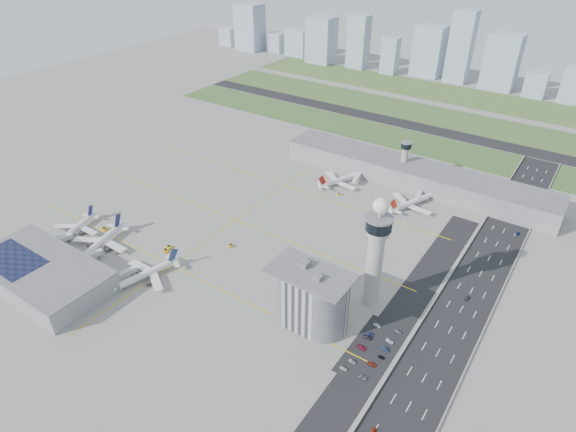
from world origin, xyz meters
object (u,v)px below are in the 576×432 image
Objects in this scene: airplane_near_b at (98,240)px; car_lot_6 at (363,377)px; car_lot_11 at (398,332)px; jet_bridge_near_2 at (114,281)px; jet_bridge_near_1 at (81,263)px; tug_3 at (231,245)px; car_lot_3 at (368,337)px; car_hw_0 at (373,431)px; tug_0 at (104,229)px; car_lot_1 at (352,361)px; airplane_near_a at (75,226)px; tug_4 at (339,194)px; jet_bridge_far_0 at (360,176)px; tug_1 at (169,247)px; car_lot_8 at (381,357)px; control_tower at (376,249)px; car_lot_5 at (377,325)px; car_hw_1 at (467,298)px; car_hw_4 at (513,191)px; airplane_far_b at (412,199)px; car_lot_2 at (362,348)px; jet_bridge_near_0 at (51,246)px; car_lot_4 at (370,334)px; car_lot_7 at (372,364)px; tug_2 at (166,250)px; car_lot_0 at (343,368)px; tug_5 at (374,217)px; car_hw_2 at (517,234)px; airplane_near_c at (145,271)px; car_lot_10 at (390,341)px; jet_bridge_far_1 at (420,193)px; car_lot_9 at (385,349)px; admin_building at (309,297)px; secondary_tower at (405,158)px.

airplane_near_b is 10.79× the size of car_lot_6.
jet_bridge_near_2 is at bearing 120.80° from car_lot_11.
jet_bridge_near_1 is 4.53× the size of tug_3.
car_hw_0 is (24.41, -45.03, -0.00)m from car_lot_3.
car_lot_1 is at bearing -23.44° from tug_0.
car_lot_3 reaches higher than car_lot_1.
tug_4 is (118.52, 141.08, -4.52)m from airplane_near_a.
jet_bridge_far_0 reaches higher than tug_0.
car_lot_8 is at bearing 80.97° from tug_1.
control_tower is 172.69m from jet_bridge_near_1.
car_lot_3 is at bearing -178.35° from car_lot_5.
car_hw_1 is at bearing 102.22° from tug_1.
airplane_far_b is at bearing -131.71° from car_hw_4.
airplane_far_b is at bearing 18.90° from car_lot_2.
jet_bridge_near_0 is 4.33× the size of car_hw_4.
car_lot_11 is (10.79, 9.46, -0.07)m from car_lot_4.
airplane_far_b is 151.11m from car_lot_7.
airplane_near_b is 184.36m from car_lot_8.
car_lot_7 reaches higher than car_lot_1.
tug_2 reaches higher than tug_0.
car_lot_2 is (82.08, -124.61, -0.19)m from tug_4.
airplane_near_b is at bearing -42.90° from jet_bridge_near_0.
car_lot_5 is at bearing 0.64° from car_lot_0.
tug_5 is at bearing 114.41° from control_tower.
jet_bridge_near_2 reaches higher than car_lot_6.
car_lot_3 is at bearing -115.89° from car_hw_2.
car_hw_0 reaches higher than car_lot_7.
car_lot_6 reaches higher than car_hw_4.
tug_5 is 0.97× the size of car_hw_1.
tug_0 is (12.87, 12.11, -4.30)m from airplane_near_a.
car_lot_7 is at bearing -18.35° from tug_4.
car_lot_8 is (117.01, -28.81, -0.34)m from tug_3.
airplane_near_c is 10.00× the size of car_lot_10.
jet_bridge_far_0 is at bearing 41.84° from car_lot_10.
airplane_near_a is 241.66m from jet_bridge_far_1.
car_lot_8 is at bearing 77.87° from airplane_near_a.
jet_bridge_far_0 is 3.32× the size of car_lot_7.
jet_bridge_near_0 is 3.33× the size of car_lot_6.
car_lot_0 is 0.81× the size of car_lot_10.
car_hw_1 is (197.84, 100.67, -2.23)m from jet_bridge_near_1.
car_lot_5 reaches higher than car_lot_11.
car_hw_1 is (231.83, 80.41, -4.71)m from airplane_near_a.
jet_bridge_far_1 is 149.31m from car_lot_4.
car_lot_9 is at bearing -167.26° from car_lot_10.
jet_bridge_far_1 reaches higher than car_lot_2.
admin_building is at bearing 104.42° from car_lot_4.
car_lot_10 is (206.06, 48.22, -2.26)m from jet_bridge_near_0.
jet_bridge_near_0 and jet_bridge_far_0 have the same top height.
car_hw_2 is (29.75, 139.45, -0.03)m from car_lot_9.
control_tower is 2.02× the size of secondary_tower.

